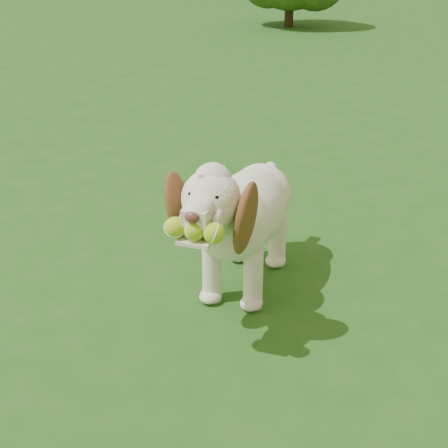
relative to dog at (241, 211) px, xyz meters
The scene contains 2 objects.
ground 0.50m from the dog, 82.67° to the left, with size 80.00×80.00×0.00m, color #1B4F16.
dog is the anchor object (origin of this frame).
Camera 1 is at (1.56, -2.52, 1.60)m, focal length 55.00 mm.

